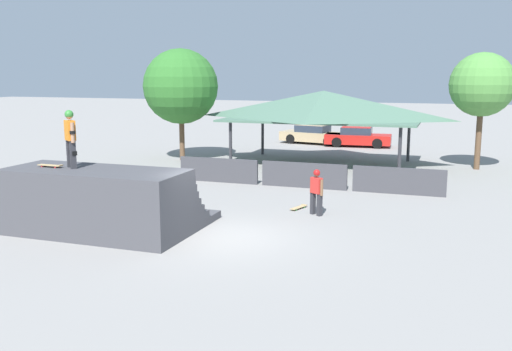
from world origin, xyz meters
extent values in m
plane|color=gray|center=(0.00, 0.00, 0.00)|extent=(160.00, 160.00, 0.00)
cube|color=#424247|center=(-3.66, 0.15, 0.12)|extent=(5.42, 4.08, 0.24)
cube|color=#424247|center=(-3.66, -0.32, 0.36)|extent=(5.42, 3.14, 0.24)
cube|color=#424247|center=(-3.66, -0.49, 0.60)|extent=(5.42, 2.80, 0.24)
cube|color=#424247|center=(-3.66, -0.61, 0.84)|extent=(5.42, 2.57, 0.24)
cube|color=#424247|center=(-3.66, -0.69, 1.09)|extent=(5.42, 2.40, 0.24)
cube|color=#424247|center=(-3.66, -0.75, 1.33)|extent=(5.42, 2.29, 0.24)
cube|color=#424247|center=(-3.66, -0.79, 1.57)|extent=(5.42, 2.21, 0.24)
cube|color=#424247|center=(-3.66, -0.81, 1.81)|extent=(5.42, 2.16, 0.24)
cylinder|color=silver|center=(-3.66, 0.25, 1.90)|extent=(5.31, 0.07, 0.07)
cube|color=#2D2D33|center=(-4.32, -0.87, 2.34)|extent=(0.22, 0.22, 0.82)
cube|color=black|center=(-4.30, -0.85, 2.39)|extent=(0.24, 0.23, 0.12)
cube|color=#2D2D33|center=(-4.60, -0.65, 2.34)|extent=(0.22, 0.22, 0.82)
cube|color=black|center=(-4.58, -0.63, 2.39)|extent=(0.24, 0.23, 0.12)
cube|color=orange|center=(-4.46, -0.76, 3.04)|extent=(0.49, 0.45, 0.58)
cylinder|color=#A87A5B|center=(-4.24, -0.93, 2.99)|extent=(0.15, 0.15, 0.58)
cylinder|color=black|center=(-4.24, -0.93, 3.01)|extent=(0.23, 0.23, 0.09)
cylinder|color=#A87A5B|center=(-4.68, -0.59, 2.99)|extent=(0.15, 0.15, 0.58)
cylinder|color=black|center=(-4.68, -0.59, 3.01)|extent=(0.23, 0.23, 0.09)
sphere|color=#A87A5B|center=(-4.46, -0.76, 3.48)|extent=(0.23, 0.23, 0.23)
sphere|color=#337F33|center=(-4.46, -0.76, 3.51)|extent=(0.25, 0.25, 0.25)
cylinder|color=red|center=(-4.90, -0.82, 1.96)|extent=(0.05, 0.03, 0.05)
cylinder|color=red|center=(-4.90, -0.96, 1.96)|extent=(0.05, 0.03, 0.05)
cylinder|color=red|center=(-5.39, -0.81, 1.96)|extent=(0.05, 0.03, 0.05)
cylinder|color=red|center=(-5.39, -0.95, 1.96)|extent=(0.05, 0.03, 0.05)
cube|color=tan|center=(-5.14, -0.89, 1.99)|extent=(0.80, 0.22, 0.02)
cube|color=tan|center=(-4.78, -0.90, 2.01)|extent=(0.10, 0.20, 0.02)
cube|color=#2D2D33|center=(1.79, 3.65, 0.37)|extent=(0.19, 0.19, 0.75)
cube|color=#2D2D33|center=(2.06, 3.47, 0.37)|extent=(0.19, 0.19, 0.75)
cube|color=red|center=(1.92, 3.56, 1.01)|extent=(0.45, 0.40, 0.53)
cylinder|color=brown|center=(1.72, 3.70, 0.97)|extent=(0.14, 0.14, 0.53)
cylinder|color=brown|center=(2.13, 3.42, 0.97)|extent=(0.14, 0.14, 0.53)
sphere|color=brown|center=(1.92, 3.56, 1.41)|extent=(0.21, 0.21, 0.21)
sphere|color=#B21919|center=(1.92, 3.56, 1.43)|extent=(0.23, 0.23, 0.23)
cylinder|color=green|center=(1.16, 4.46, 0.03)|extent=(0.04, 0.06, 0.05)
cylinder|color=green|center=(1.29, 4.42, 0.03)|extent=(0.04, 0.06, 0.05)
cylinder|color=green|center=(1.00, 3.97, 0.03)|extent=(0.04, 0.06, 0.05)
cylinder|color=green|center=(1.13, 3.93, 0.03)|extent=(0.04, 0.06, 0.05)
cube|color=tan|center=(1.15, 4.20, 0.06)|extent=(0.45, 0.85, 0.02)
cube|color=tan|center=(1.27, 4.56, 0.08)|extent=(0.22, 0.16, 0.02)
cube|color=#3D3D42|center=(-3.46, 7.91, 0.53)|extent=(3.60, 0.12, 1.05)
cube|color=#3D3D42|center=(0.37, 7.91, 0.53)|extent=(3.60, 0.12, 1.05)
cube|color=#3D3D42|center=(4.20, 7.91, 0.53)|extent=(3.60, 0.12, 1.05)
cylinder|color=#2D2D33|center=(-4.43, 11.77, 1.15)|extent=(0.16, 0.16, 2.30)
cylinder|color=#2D2D33|center=(3.85, 11.77, 1.15)|extent=(0.16, 0.16, 2.30)
cylinder|color=#2D2D33|center=(-4.43, 16.82, 1.15)|extent=(0.16, 0.16, 2.30)
cylinder|color=#2D2D33|center=(3.85, 16.82, 1.15)|extent=(0.16, 0.16, 2.30)
cube|color=#4C705B|center=(-0.29, 14.30, 2.35)|extent=(9.75, 5.94, 0.10)
pyramid|color=#4C705B|center=(-0.29, 14.30, 3.11)|extent=(9.56, 5.82, 1.41)
cylinder|color=brown|center=(-7.91, 13.31, 1.27)|extent=(0.28, 0.28, 2.54)
sphere|color=#2D6B28|center=(-7.91, 13.31, 3.99)|extent=(4.04, 4.04, 4.04)
cylinder|color=brown|center=(7.29, 15.25, 1.52)|extent=(0.28, 0.28, 3.04)
sphere|color=#4C893D|center=(7.29, 15.25, 4.15)|extent=(3.09, 3.09, 3.09)
cube|color=tan|center=(-2.77, 22.82, 0.48)|extent=(4.73, 2.58, 0.62)
cube|color=#283342|center=(-2.89, 22.85, 1.02)|extent=(2.32, 1.84, 0.46)
cube|color=tan|center=(-2.89, 22.85, 1.25)|extent=(2.22, 1.79, 0.04)
cylinder|color=black|center=(-1.28, 23.33, 0.32)|extent=(0.67, 0.32, 0.64)
cylinder|color=black|center=(-1.59, 21.78, 0.32)|extent=(0.67, 0.32, 0.64)
cylinder|color=black|center=(-3.96, 23.87, 0.32)|extent=(0.67, 0.32, 0.64)
cylinder|color=black|center=(-4.27, 22.32, 0.32)|extent=(0.67, 0.32, 0.64)
cube|color=red|center=(0.27, 22.26, 0.48)|extent=(4.28, 1.94, 0.62)
cube|color=#283342|center=(0.16, 22.25, 1.02)|extent=(2.03, 1.53, 0.46)
cube|color=red|center=(0.16, 22.25, 1.25)|extent=(1.94, 1.49, 0.04)
cylinder|color=black|center=(1.49, 23.09, 0.32)|extent=(0.65, 0.24, 0.64)
cylinder|color=black|center=(1.59, 21.59, 0.32)|extent=(0.65, 0.24, 0.64)
cylinder|color=black|center=(-1.05, 22.92, 0.32)|extent=(0.65, 0.24, 0.64)
cylinder|color=black|center=(-0.95, 21.42, 0.32)|extent=(0.65, 0.24, 0.64)
camera|label=1|loc=(6.15, -14.64, 4.68)|focal=40.00mm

